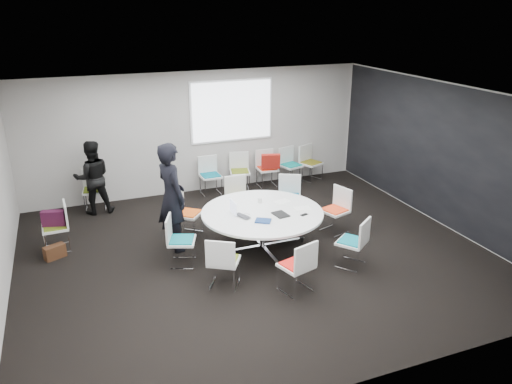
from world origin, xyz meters
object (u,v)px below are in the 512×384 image
object	(u,v)px
person_main	(172,197)
cup	(260,200)
chair_back_d	(291,172)
maroon_bag	(54,218)
chair_ring_e	(182,250)
conference_table	(262,221)
chair_back_c	(267,175)
chair_person_back	(95,198)
chair_back_b	(240,179)
chair_ring_d	(188,222)
person_back	(93,178)
chair_ring_h	(352,251)
chair_ring_g	(296,276)
chair_back_a	(211,183)
chair_ring_c	(238,206)
chair_back_e	(311,170)
chair_ring_b	(289,205)
chair_spare_left	(57,236)
chair_ring_a	(335,219)
laptop	(244,216)
chair_ring_f	(224,271)
brown_bag	(55,252)

from	to	relation	value
person_main	cup	distance (m)	1.62
chair_back_d	maroon_bag	world-z (taller)	chair_back_d
chair_ring_e	maroon_bag	world-z (taller)	chair_ring_e
conference_table	chair_back_c	size ratio (longest dim) A/B	2.47
chair_person_back	person_main	world-z (taller)	person_main
chair_back_b	chair_back_c	xyz separation A→B (m)	(0.69, -0.02, 0.00)
chair_ring_d	person_back	size ratio (longest dim) A/B	0.56
chair_ring_h	chair_back_c	xyz separation A→B (m)	(0.18, 4.18, 0.00)
chair_ring_g	cup	xyz separation A→B (m)	(0.17, 1.95, 0.50)
chair_back_a	chair_back_b	world-z (taller)	same
chair_ring_c	chair_ring_g	world-z (taller)	same
chair_ring_d	chair_back_e	xyz separation A→B (m)	(3.66, 2.02, 0.00)
chair_ring_c	chair_back_e	bearing A→B (deg)	-145.36
conference_table	chair_back_b	size ratio (longest dim) A/B	2.47
chair_back_b	chair_back_d	xyz separation A→B (m)	(1.34, -0.00, 0.00)
chair_ring_g	chair_person_back	xyz separation A→B (m)	(-2.62, 4.55, 0.00)
chair_ring_b	chair_spare_left	xyz separation A→B (m)	(-4.51, 0.19, 0.00)
chair_ring_a	chair_ring_g	xyz separation A→B (m)	(-1.63, -1.69, 0.00)
chair_ring_e	person_back	distance (m)	3.17
chair_spare_left	laptop	xyz separation A→B (m)	(3.09, -1.39, 0.47)
chair_back_a	cup	size ratio (longest dim) A/B	9.78
chair_ring_d	chair_ring_f	bearing A→B (deg)	40.65
person_back	chair_person_back	bearing A→B (deg)	-91.39
chair_ring_b	chair_ring_h	world-z (taller)	same
chair_ring_h	chair_spare_left	world-z (taller)	same
chair_ring_a	chair_ring_e	distance (m)	3.08
chair_back_a	brown_bag	world-z (taller)	chair_back_a
chair_ring_b	chair_back_b	bearing A→B (deg)	-52.12
chair_back_e	laptop	world-z (taller)	chair_back_e
conference_table	chair_ring_d	size ratio (longest dim) A/B	2.47
chair_ring_e	chair_back_a	world-z (taller)	same
laptop	brown_bag	size ratio (longest dim) A/B	0.86
chair_back_b	cup	size ratio (longest dim) A/B	9.78
chair_ring_h	maroon_bag	xyz separation A→B (m)	(-4.64, 2.45, 0.34)
chair_ring_f	chair_ring_h	distance (m)	2.22
chair_person_back	chair_ring_h	bearing A→B (deg)	140.25
chair_ring_e	person_main	world-z (taller)	person_main
chair_ring_b	laptop	distance (m)	1.92
chair_person_back	chair_ring_d	bearing A→B (deg)	135.79
conference_table	chair_ring_d	xyz separation A→B (m)	(-1.11, 1.03, -0.26)
chair_ring_c	chair_back_c	xyz separation A→B (m)	(1.30, 1.60, 0.00)
chair_ring_h	chair_back_e	distance (m)	4.42
maroon_bag	conference_table	bearing A→B (deg)	-20.60
chair_ring_c	person_back	bearing A→B (deg)	-25.53
chair_ring_g	chair_ring_h	distance (m)	1.28
chair_ring_c	maroon_bag	distance (m)	3.54
chair_ring_b	chair_ring_f	world-z (taller)	same
chair_ring_h	laptop	distance (m)	1.93
chair_back_d	chair_back_e	xyz separation A→B (m)	(0.55, -0.00, 0.00)
chair_ring_d	cup	world-z (taller)	chair_ring_d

